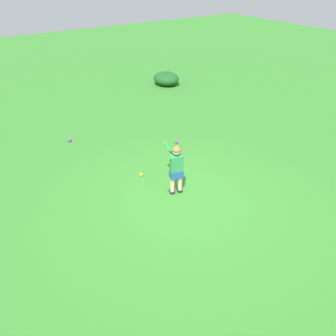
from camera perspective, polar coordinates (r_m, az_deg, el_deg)
ground_plane at (r=7.26m, az=2.63°, el=-5.07°), size 40.00×40.00×0.00m
child_batter at (r=7.13m, az=1.27°, el=0.48°), size 0.32×0.77×1.08m
play_ball_near_batter at (r=9.40m, az=1.36°, el=4.20°), size 0.08×0.08×0.08m
play_ball_by_bucket at (r=8.00m, az=-4.37°, el=-1.06°), size 0.08×0.08×0.08m
play_ball_center_lawn at (r=9.84m, az=-15.63°, el=4.37°), size 0.09×0.09×0.09m
shrub_left_background at (r=14.02m, az=-0.29°, el=14.27°), size 0.93×1.08×0.48m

